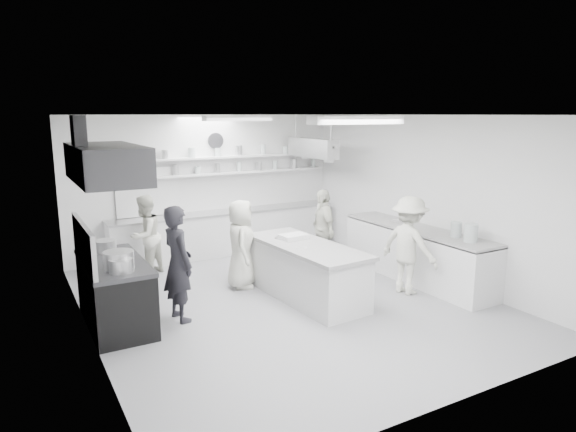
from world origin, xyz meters
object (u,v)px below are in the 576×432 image
stove (115,295)px  cook_back (145,236)px  prep_island (306,272)px  cook_stove (178,264)px  back_counter (227,233)px  right_counter (416,255)px

stove → cook_back: size_ratio=1.17×
prep_island → cook_stove: 2.16m
prep_island → back_counter: bearing=87.4°
right_counter → prep_island: size_ratio=1.40×
right_counter → cook_back: (-4.28, 2.70, 0.30)m
right_counter → cook_stove: bearing=175.9°
cook_stove → cook_back: 2.38m
stove → cook_stove: bearing=-18.2°
right_counter → prep_island: bearing=175.6°
prep_island → cook_back: 3.24m
stove → right_counter: size_ratio=0.55×
back_counter → cook_back: 2.08m
right_counter → back_counter: bearing=124.7°
cook_stove → cook_back: size_ratio=1.12×
cook_back → cook_stove: bearing=47.5°
back_counter → cook_back: bearing=-160.0°
cook_stove → cook_back: bearing=-10.9°
prep_island → cook_back: bearing=124.6°
back_counter → prep_island: back_counter is taller
stove → prep_island: bearing=-8.1°
stove → back_counter: (2.90, 2.80, 0.01)m
stove → right_counter: right_counter is taller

